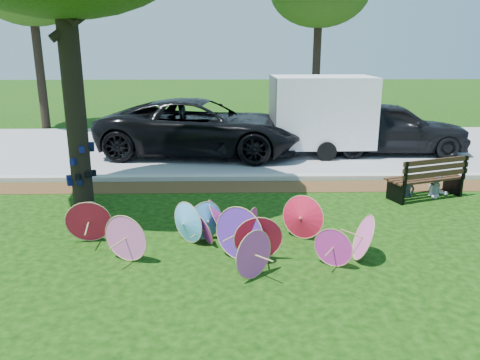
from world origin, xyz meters
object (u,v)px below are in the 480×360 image
(dark_pickup, at_px, (389,127))
(black_van, at_px, (201,127))
(cargo_trailer, at_px, (322,111))
(parasol_pile, at_px, (223,229))
(person_right, at_px, (439,174))
(park_bench, at_px, (425,177))
(person_left, at_px, (409,176))

(dark_pickup, bearing_deg, black_van, 92.59)
(black_van, bearing_deg, cargo_trailer, -81.79)
(parasol_pile, height_order, black_van, black_van)
(cargo_trailer, distance_m, person_right, 5.06)
(person_right, bearing_deg, cargo_trailer, 115.09)
(dark_pickup, bearing_deg, parasol_pile, 146.18)
(parasol_pile, xyz_separation_m, person_right, (5.01, 2.94, 0.15))
(park_bench, bearing_deg, parasol_pile, -167.75)
(parasol_pile, relative_size, dark_pickup, 1.09)
(dark_pickup, distance_m, person_left, 4.84)
(parasol_pile, bearing_deg, person_right, 30.43)
(black_van, distance_m, park_bench, 7.17)
(person_left, height_order, person_right, person_right)
(person_left, bearing_deg, person_right, -16.78)
(dark_pickup, xyz_separation_m, person_right, (-0.35, -4.71, -0.31))
(cargo_trailer, bearing_deg, person_left, -76.21)
(parasol_pile, xyz_separation_m, cargo_trailer, (3.09, 7.55, 1.02))
(parasol_pile, height_order, park_bench, park_bench)
(dark_pickup, relative_size, person_left, 4.89)
(cargo_trailer, xyz_separation_m, park_bench, (1.56, -4.66, -0.91))
(black_van, distance_m, person_left, 6.87)
(black_van, relative_size, cargo_trailer, 2.06)
(cargo_trailer, height_order, park_bench, cargo_trailer)
(black_van, xyz_separation_m, dark_pickup, (6.17, 0.15, -0.05))
(cargo_trailer, bearing_deg, park_bench, -72.41)
(parasol_pile, relative_size, park_bench, 2.89)
(black_van, bearing_deg, dark_pickup, -81.11)
(person_left, bearing_deg, parasol_pile, -162.45)
(park_bench, bearing_deg, person_left, 152.29)
(dark_pickup, height_order, cargo_trailer, cargo_trailer)
(park_bench, xyz_separation_m, person_right, (0.35, 0.05, 0.05))
(person_left, distance_m, person_right, 0.70)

